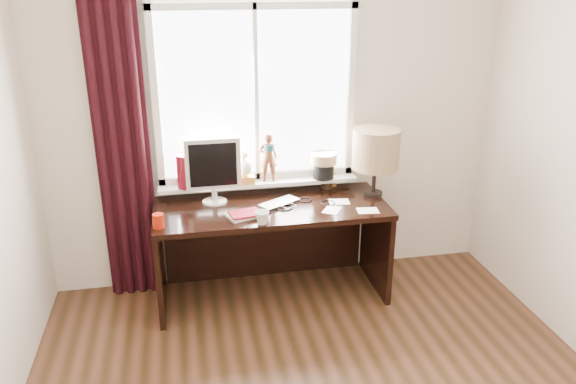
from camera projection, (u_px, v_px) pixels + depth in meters
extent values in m
cube|color=beige|center=(275.00, 120.00, 4.26)|extent=(3.50, 0.00, 2.60)
imported|color=silver|center=(279.00, 203.00, 4.12)|extent=(0.37, 0.33, 0.02)
imported|color=white|center=(262.00, 217.00, 3.79)|extent=(0.12, 0.12, 0.10)
cylinder|color=#9A1706|center=(158.00, 221.00, 3.73)|extent=(0.07, 0.07, 0.10)
cube|color=white|center=(256.00, 95.00, 4.14)|extent=(1.40, 0.02, 1.30)
cube|color=silver|center=(258.00, 175.00, 4.35)|extent=(1.50, 0.05, 0.05)
cube|color=silver|center=(254.00, 6.00, 3.89)|extent=(1.50, 0.05, 0.05)
cube|color=silver|center=(155.00, 99.00, 3.99)|extent=(0.05, 0.05, 1.40)
cube|color=silver|center=(351.00, 91.00, 4.25)|extent=(0.05, 0.05, 1.40)
cube|color=silver|center=(256.00, 95.00, 4.12)|extent=(0.03, 0.05, 1.30)
cube|color=silver|center=(259.00, 182.00, 4.31)|extent=(1.52, 0.18, 0.03)
cylinder|color=maroon|center=(186.00, 171.00, 4.13)|extent=(0.14, 0.14, 0.25)
cube|color=gold|center=(244.00, 179.00, 4.25)|extent=(0.15, 0.12, 0.06)
sphere|color=beige|center=(244.00, 167.00, 4.22)|extent=(0.13, 0.13, 0.13)
sphere|color=beige|center=(243.00, 154.00, 4.18)|extent=(0.07, 0.07, 0.07)
imported|color=brown|center=(269.00, 157.00, 4.24)|extent=(0.15, 0.11, 0.38)
cylinder|color=#1E4C51|center=(269.00, 147.00, 4.20)|extent=(0.09, 0.09, 0.05)
cylinder|color=black|center=(324.00, 171.00, 4.34)|extent=(0.16, 0.16, 0.12)
cylinder|color=#8C6B4C|center=(324.00, 158.00, 4.31)|extent=(0.20, 0.20, 0.08)
cube|color=black|center=(123.00, 153.00, 4.04)|extent=(0.38, 0.05, 2.25)
cylinder|color=black|center=(103.00, 159.00, 3.99)|extent=(0.06, 0.06, 2.20)
cylinder|color=black|center=(116.00, 158.00, 4.01)|extent=(0.06, 0.06, 2.20)
cylinder|color=black|center=(129.00, 158.00, 4.03)|extent=(0.06, 0.06, 2.20)
cylinder|color=black|center=(142.00, 157.00, 4.04)|extent=(0.06, 0.06, 2.20)
cube|color=black|center=(271.00, 208.00, 4.11)|extent=(1.70, 0.70, 0.04)
cube|color=black|center=(160.00, 264.00, 4.09)|extent=(0.04, 0.64, 0.71)
cube|color=black|center=(376.00, 244.00, 4.39)|extent=(0.04, 0.64, 0.71)
cube|color=black|center=(265.00, 235.00, 4.55)|extent=(1.60, 0.03, 0.71)
cylinder|color=beige|center=(215.00, 202.00, 4.16)|extent=(0.18, 0.18, 0.01)
cylinder|color=beige|center=(214.00, 194.00, 4.13)|extent=(0.04, 0.04, 0.10)
cube|color=beige|center=(213.00, 164.00, 4.05)|extent=(0.40, 0.04, 0.38)
cube|color=black|center=(213.00, 165.00, 4.03)|extent=(0.34, 0.01, 0.32)
cube|color=beige|center=(244.00, 215.00, 3.92)|extent=(0.26, 0.23, 0.02)
cube|color=maroon|center=(245.00, 214.00, 3.90)|extent=(0.24, 0.19, 0.01)
cylinder|color=black|center=(327.00, 181.00, 4.42)|extent=(0.09, 0.09, 0.12)
cylinder|color=black|center=(325.00, 174.00, 4.41)|extent=(0.01, 0.01, 0.22)
cylinder|color=black|center=(329.00, 177.00, 4.40)|extent=(0.01, 0.01, 0.19)
cylinder|color=black|center=(326.00, 172.00, 4.41)|extent=(0.01, 0.01, 0.25)
cylinder|color=black|center=(329.00, 177.00, 4.43)|extent=(0.01, 0.01, 0.17)
cube|color=gold|center=(330.00, 179.00, 4.44)|extent=(0.10, 0.02, 0.13)
cube|color=#996633|center=(330.00, 180.00, 4.43)|extent=(0.08, 0.01, 0.10)
cylinder|color=black|center=(373.00, 193.00, 4.29)|extent=(0.14, 0.14, 0.03)
cylinder|color=black|center=(374.00, 178.00, 4.24)|extent=(0.03, 0.03, 0.22)
cylinder|color=#A37B5B|center=(376.00, 149.00, 4.16)|extent=(0.35, 0.35, 0.30)
cube|color=white|center=(368.00, 211.00, 4.01)|extent=(0.16, 0.13, 0.00)
cube|color=white|center=(339.00, 202.00, 4.17)|extent=(0.16, 0.13, 0.00)
cube|color=white|center=(332.00, 210.00, 4.02)|extent=(0.17, 0.19, 0.00)
torus|color=black|center=(284.00, 207.00, 4.06)|extent=(0.14, 0.14, 0.01)
torus|color=black|center=(328.00, 203.00, 4.14)|extent=(0.12, 0.12, 0.01)
torus|color=black|center=(306.00, 200.00, 4.20)|extent=(0.12, 0.12, 0.01)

